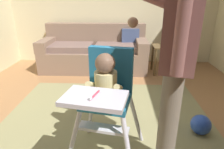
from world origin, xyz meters
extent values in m
cube|color=#9D6D44|center=(0.00, 0.00, -0.05)|extent=(5.86, 6.44, 0.10)
cube|color=beige|center=(0.00, 2.45, 1.26)|extent=(5.06, 0.06, 2.53)
cube|color=#888358|center=(0.02, -0.18, 0.00)|extent=(2.40, 2.60, 0.01)
cube|color=#7F6553|center=(-0.34, 1.87, 0.20)|extent=(2.00, 0.84, 0.40)
cube|color=#7F6553|center=(-0.34, 2.20, 0.63)|extent=(2.00, 0.22, 0.46)
cube|color=#7F6553|center=(-1.25, 1.87, 0.50)|extent=(0.20, 0.84, 0.20)
cube|color=#7F6553|center=(0.57, 1.87, 0.50)|extent=(0.20, 0.84, 0.20)
cube|color=#755C55|center=(-0.77, 1.82, 0.46)|extent=(0.79, 0.60, 0.11)
cube|color=#755C55|center=(0.09, 1.82, 0.46)|extent=(0.79, 0.60, 0.11)
cube|color=#3D4C75|center=(0.36, 2.07, 0.60)|extent=(0.35, 0.13, 0.34)
cylinder|color=silver|center=(-0.19, -0.63, 0.27)|extent=(0.19, 0.14, 0.55)
cylinder|color=silver|center=(-0.11, -0.20, 0.27)|extent=(0.14, 0.19, 0.55)
cylinder|color=silver|center=(0.32, -0.28, 0.27)|extent=(0.19, 0.14, 0.55)
cube|color=#216890|center=(0.06, -0.46, 0.57)|extent=(0.42, 0.42, 0.05)
cube|color=#216890|center=(0.09, -0.31, 0.78)|extent=(0.37, 0.14, 0.37)
cube|color=silver|center=(0.01, -0.74, 0.73)|extent=(0.44, 0.33, 0.03)
cube|color=silver|center=(0.04, -0.56, 0.37)|extent=(0.41, 0.17, 0.02)
cylinder|color=#D7C788|center=(0.06, -0.48, 0.70)|extent=(0.20, 0.20, 0.22)
sphere|color=brown|center=(0.06, -0.49, 0.88)|extent=(0.15, 0.15, 0.15)
cylinder|color=#D7C788|center=(-0.05, -0.50, 0.71)|extent=(0.07, 0.15, 0.10)
cylinder|color=#D7C788|center=(0.16, -0.54, 0.71)|extent=(0.07, 0.15, 0.10)
cylinder|color=#CC384C|center=(0.01, -0.74, 0.75)|extent=(0.05, 0.13, 0.01)
cube|color=white|center=(-0.01, -0.80, 0.76)|extent=(0.02, 0.03, 0.02)
cylinder|color=#746758|center=(0.55, -0.51, 0.44)|extent=(0.14, 0.14, 0.89)
cylinder|color=#746758|center=(0.52, -0.63, 0.44)|extent=(0.14, 0.14, 0.89)
cube|color=brown|center=(0.53, -0.57, 1.17)|extent=(0.29, 0.43, 0.56)
cylinder|color=brown|center=(0.41, -0.35, 1.31)|extent=(0.48, 0.18, 0.23)
sphere|color=#997051|center=(0.26, -0.32, 1.15)|extent=(0.08, 0.08, 0.08)
cylinder|color=brown|center=(0.48, -0.80, 1.17)|extent=(0.07, 0.07, 0.50)
sphere|color=#284CB7|center=(1.01, -0.10, 0.10)|extent=(0.21, 0.21, 0.21)
cube|color=brown|center=(0.97, 1.71, 0.51)|extent=(0.40, 0.40, 0.02)
cylinder|color=brown|center=(0.80, 1.54, 0.25)|extent=(0.04, 0.04, 0.50)
cylinder|color=brown|center=(1.14, 1.54, 0.25)|extent=(0.04, 0.04, 0.50)
cylinder|color=brown|center=(0.80, 1.88, 0.25)|extent=(0.04, 0.04, 0.50)
cylinder|color=brown|center=(1.14, 1.88, 0.25)|extent=(0.04, 0.04, 0.50)
cylinder|color=#284CB7|center=(0.98, 1.71, 0.57)|extent=(0.07, 0.07, 0.10)
camera|label=1|loc=(0.17, -1.83, 1.31)|focal=31.38mm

